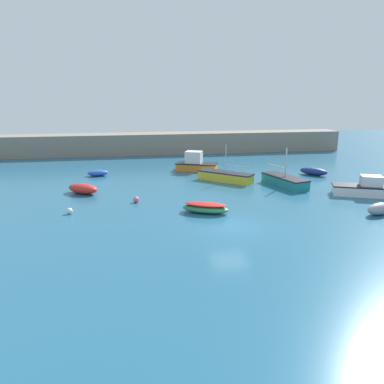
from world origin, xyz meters
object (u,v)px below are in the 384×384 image
Objects in this scene: rowboat_with_red_cover at (206,208)px; open_tender_yellow at (83,189)px; sailboat_twin_hulled at (225,176)px; mooring_buoy_pink at (136,199)px; mooring_buoy_white at (70,211)px; fishing_dinghy_green at (98,173)px; dinghy_near_pier at (379,209)px; cabin_cruiser_white at (366,189)px; motorboat_with_cabin at (196,164)px; sailboat_short_mast at (285,181)px; rowboat_blue_near at (314,171)px.

open_tender_yellow reaches higher than rowboat_with_red_cover.
mooring_buoy_pink is at bearing 76.48° from sailboat_twin_hulled.
sailboat_twin_hulled is 16.17m from mooring_buoy_white.
open_tender_yellow reaches higher than fishing_dinghy_green.
rowboat_with_red_cover is at bearing 117.68° from fishing_dinghy_green.
fishing_dinghy_green is 0.68× the size of open_tender_yellow.
mooring_buoy_white is (-22.12, 3.97, -0.22)m from dinghy_near_pier.
dinghy_near_pier is at bearing 87.86° from cabin_cruiser_white.
motorboat_with_cabin is at bearing -107.86° from open_tender_yellow.
sailboat_short_mast reaches higher than rowboat_with_red_cover.
cabin_cruiser_white is at bearing 149.07° from fishing_dinghy_green.
dinghy_near_pier reaches higher than mooring_buoy_pink.
rowboat_blue_near is 1.28× the size of dinghy_near_pier.
open_tender_yellow is at bearing -120.67° from motorboat_with_cabin.
motorboat_with_cabin is 0.88× the size of cabin_cruiser_white.
sailboat_twin_hulled is at bearing 34.14° from mooring_buoy_pink.
motorboat_with_cabin is 11.30× the size of mooring_buoy_white.
mooring_buoy_pink is (-14.05, -3.23, -0.25)m from sailboat_short_mast.
sailboat_short_mast is (5.04, -2.88, 0.01)m from sailboat_twin_hulled.
sailboat_twin_hulled is at bearing 91.85° from rowboat_with_red_cover.
sailboat_twin_hulled is at bearing -47.79° from motorboat_with_cabin.
sailboat_twin_hulled is 10.89m from mooring_buoy_pink.
sailboat_twin_hulled is at bearing -133.07° from open_tender_yellow.
mooring_buoy_pink is at bearing 19.11° from cabin_cruiser_white.
motorboat_with_cabin reaches higher than open_tender_yellow.
sailboat_twin_hulled is 1.60× the size of open_tender_yellow.
open_tender_yellow is at bearing 80.31° from fishing_dinghy_green.
sailboat_twin_hulled is 2.36× the size of fishing_dinghy_green.
rowboat_blue_near is 6.22× the size of mooring_buoy_pink.
open_tender_yellow is 7.39× the size of mooring_buoy_white.
open_tender_yellow is at bearing -107.39° from sailboat_short_mast.
motorboat_with_cabin is at bearing 106.82° from rowboat_with_red_cover.
rowboat_with_red_cover is 7.75× the size of mooring_buoy_pink.
rowboat_with_red_cover reaches higher than mooring_buoy_white.
sailboat_twin_hulled is at bearing -125.34° from rowboat_blue_near.
mooring_buoy_white is at bearing -155.74° from mooring_buoy_pink.
dinghy_near_pier is 26.98m from fishing_dinghy_green.
sailboat_twin_hulled is 14.78m from dinghy_near_pier.
motorboat_with_cabin is 0.93× the size of sailboat_short_mast.
sailboat_twin_hulled reaches higher than cabin_cruiser_white.
rowboat_blue_near is 23.89m from open_tender_yellow.
cabin_cruiser_white is (10.53, -7.36, 0.13)m from sailboat_twin_hulled.
dinghy_near_pier is at bearing 166.27° from sailboat_twin_hulled.
motorboat_with_cabin is 13.86m from mooring_buoy_pink.
mooring_buoy_pink is (-19.09, -7.29, -0.17)m from rowboat_blue_near.
open_tender_yellow is at bearing 141.38° from mooring_buoy_pink.
dinghy_near_pier is (12.28, -2.59, 0.06)m from rowboat_with_red_cover.
sailboat_twin_hulled is at bearing -12.19° from cabin_cruiser_white.
cabin_cruiser_white reaches higher than mooring_buoy_pink.
cabin_cruiser_white reaches higher than rowboat_with_red_cover.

